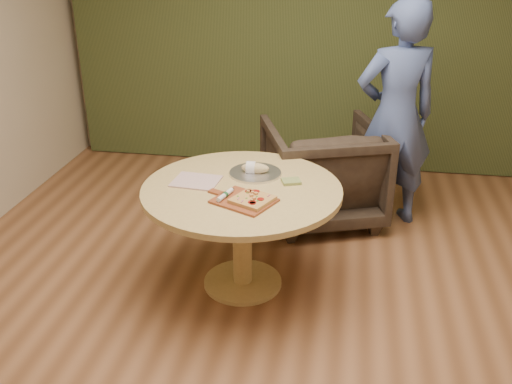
{
  "coord_description": "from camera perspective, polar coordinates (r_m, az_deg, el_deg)",
  "views": [
    {
      "loc": [
        0.41,
        -2.78,
        2.29
      ],
      "look_at": [
        -0.1,
        0.25,
        0.86
      ],
      "focal_mm": 40.0,
      "sensor_mm": 36.0,
      "label": 1
    }
  ],
  "objects": [
    {
      "name": "curtain",
      "position": [
        5.76,
        5.49,
        16.01
      ],
      "size": [
        4.8,
        0.14,
        2.78
      ],
      "primitive_type": "cube",
      "color": "#2F391A",
      "rests_on": "ground"
    },
    {
      "name": "room_shell",
      "position": [
        2.95,
        1.06,
        7.39
      ],
      "size": [
        5.04,
        6.04,
        2.84
      ],
      "color": "brown",
      "rests_on": "ground"
    },
    {
      "name": "armchair",
      "position": [
        4.79,
        6.68,
        2.44
      ],
      "size": [
        1.14,
        1.1,
        0.93
      ],
      "primitive_type": "imported",
      "rotation": [
        0.0,
        0.0,
        3.48
      ],
      "color": "black",
      "rests_on": "ground"
    },
    {
      "name": "person_standing",
      "position": [
        4.69,
        13.77,
        7.33
      ],
      "size": [
        0.78,
        0.65,
        1.85
      ],
      "primitive_type": "imported",
      "rotation": [
        0.0,
        0.0,
        3.49
      ],
      "color": "#405489",
      "rests_on": "ground"
    },
    {
      "name": "flatbread_pizza",
      "position": [
        3.49,
        -0.35,
        -0.73
      ],
      "size": [
        0.29,
        0.29,
        0.04
      ],
      "rotation": [
        0.0,
        0.0,
        -0.45
      ],
      "color": "tan",
      "rests_on": "pizza_paddle"
    },
    {
      "name": "pedestal_table",
      "position": [
        3.77,
        -1.42,
        -1.45
      ],
      "size": [
        1.31,
        1.31,
        0.75
      ],
      "rotation": [
        0.0,
        0.0,
        -0.16
      ],
      "color": "tan",
      "rests_on": "ground"
    },
    {
      "name": "pizza_paddle",
      "position": [
        3.52,
        -1.34,
        -0.86
      ],
      "size": [
        0.47,
        0.4,
        0.01
      ],
      "rotation": [
        0.0,
        0.0,
        -0.45
      ],
      "color": "brown",
      "rests_on": "pedestal_table"
    },
    {
      "name": "cutlery_roll",
      "position": [
        3.54,
        -3.1,
        -0.28
      ],
      "size": [
        0.08,
        0.2,
        0.03
      ],
      "rotation": [
        0.0,
        0.0,
        -0.3
      ],
      "color": "silver",
      "rests_on": "pizza_paddle"
    },
    {
      "name": "green_packet",
      "position": [
        3.78,
        3.54,
        1.07
      ],
      "size": [
        0.15,
        0.13,
        0.02
      ],
      "primitive_type": "cube",
      "rotation": [
        0.0,
        0.0,
        0.34
      ],
      "color": "#5E6E31",
      "rests_on": "pedestal_table"
    },
    {
      "name": "bread_roll",
      "position": [
        3.9,
        -0.2,
        2.42
      ],
      "size": [
        0.19,
        0.09,
        0.09
      ],
      "color": "tan",
      "rests_on": "serving_tray"
    },
    {
      "name": "serving_tray",
      "position": [
        3.91,
        -0.07,
        1.92
      ],
      "size": [
        0.36,
        0.36,
        0.02
      ],
      "color": "silver",
      "rests_on": "pedestal_table"
    },
    {
      "name": "newspaper",
      "position": [
        3.81,
        -6.01,
        1.09
      ],
      "size": [
        0.32,
        0.28,
        0.01
      ],
      "primitive_type": "cube",
      "rotation": [
        0.0,
        0.0,
        -0.09
      ],
      "color": "silver",
      "rests_on": "pedestal_table"
    }
  ]
}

